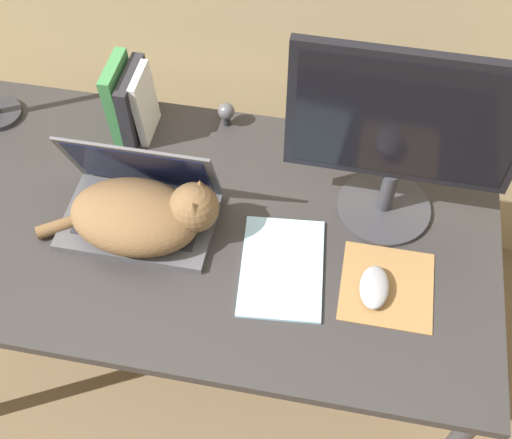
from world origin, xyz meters
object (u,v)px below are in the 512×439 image
cat (144,215)px  laptop (140,205)px  book_row (131,101)px  external_monitor (402,135)px  notepad (282,267)px  webcam (226,112)px  computer_mouse (374,287)px

cat → laptop: bearing=119.9°
laptop → book_row: size_ratio=1.69×
external_monitor → laptop: bearing=-167.3°
notepad → webcam: bearing=117.3°
notepad → webcam: size_ratio=4.10×
laptop → book_row: bearing=109.7°
notepad → webcam: 0.49m
laptop → computer_mouse: (0.57, -0.11, -0.03)m
notepad → external_monitor: bearing=44.7°
external_monitor → book_row: bearing=167.3°
cat → external_monitor: (0.55, 0.18, 0.19)m
laptop → external_monitor: size_ratio=0.72×
cat → book_row: bearing=111.3°
laptop → book_row: 0.31m
computer_mouse → webcam: bearing=133.7°
book_row → webcam: size_ratio=3.04×
computer_mouse → webcam: webcam is taller
laptop → notepad: size_ratio=1.25×
external_monitor → notepad: (-0.22, -0.22, -0.26)m
laptop → book_row: (-0.10, 0.28, 0.06)m
computer_mouse → notepad: (-0.21, 0.02, -0.02)m
cat → book_row: size_ratio=2.03×
external_monitor → book_row: 0.71m
cat → webcam: cat is taller
laptop → webcam: laptop is taller
notepad → book_row: bearing=141.3°
book_row → notepad: bearing=-38.7°
laptop → computer_mouse: laptop is taller
notepad → computer_mouse: bearing=-6.3°
cat → book_row: book_row is taller
cat → notepad: size_ratio=1.50×
external_monitor → webcam: external_monitor is taller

